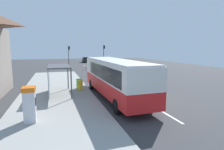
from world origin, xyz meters
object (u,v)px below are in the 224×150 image
object	(u,v)px
bus	(114,76)
traffic_light_far_side	(69,52)
white_van	(99,62)
recycling_bin_green	(79,84)
sedan_near	(86,60)
recycling_bin_yellow	(80,85)
bus_shelter	(55,72)
ticket_machine	(30,104)
traffic_light_near_side	(104,52)

from	to	relation	value
bus	traffic_light_far_side	bearing A→B (deg)	92.50
white_van	recycling_bin_green	world-z (taller)	white_van
bus	recycling_bin_green	size ratio (longest dim) A/B	11.65
sedan_near	recycling_bin_yellow	world-z (taller)	sedan_near
bus	white_van	size ratio (longest dim) A/B	2.12
sedan_near	bus_shelter	bearing A→B (deg)	-102.89
ticket_machine	traffic_light_near_side	xyz separation A→B (m)	(13.30, 34.88, 2.11)
traffic_light_near_side	bus_shelter	distance (m)	31.33
ticket_machine	sedan_near	bearing A→B (deg)	77.07
white_van	recycling_bin_yellow	xyz separation A→B (m)	(-6.40, -19.45, -0.69)
ticket_machine	traffic_light_far_side	xyz separation A→B (m)	(4.71, 35.68, 1.97)
recycling_bin_yellow	bus_shelter	size ratio (longest dim) A/B	0.24
bus	sedan_near	bearing A→B (deg)	84.28
sedan_near	traffic_light_near_side	bearing A→B (deg)	-70.71
traffic_light_far_side	sedan_near	bearing A→B (deg)	57.09
sedan_near	bus_shelter	xyz separation A→B (m)	(-8.71, -38.09, 1.31)
ticket_machine	traffic_light_near_side	size ratio (longest dim) A/B	0.39
bus	traffic_light_near_side	size ratio (longest dim) A/B	2.24
white_van	ticket_machine	world-z (taller)	white_van
sedan_near	recycling_bin_yellow	bearing A→B (deg)	-99.97
ticket_machine	traffic_light_far_side	bearing A→B (deg)	82.48
recycling_bin_green	traffic_light_near_side	world-z (taller)	traffic_light_near_side
sedan_near	traffic_light_near_side	distance (m)	10.00
white_van	recycling_bin_yellow	distance (m)	20.49
ticket_machine	traffic_light_near_side	world-z (taller)	traffic_light_near_side
ticket_machine	recycling_bin_yellow	xyz separation A→B (m)	(3.60, 7.04, -0.52)
sedan_near	traffic_light_near_side	size ratio (longest dim) A/B	0.90
ticket_machine	bus_shelter	bearing A→B (deg)	76.79
sedan_near	recycling_bin_green	xyz separation A→B (m)	(-6.50, -36.28, -0.14)
recycling_bin_green	recycling_bin_yellow	bearing A→B (deg)	-90.00
recycling_bin_yellow	bus	bearing A→B (deg)	-50.96
bus	recycling_bin_yellow	size ratio (longest dim) A/B	11.65
recycling_bin_green	traffic_light_near_side	bearing A→B (deg)	70.33
recycling_bin_yellow	bus_shelter	world-z (taller)	bus_shelter
bus	white_van	bearing A→B (deg)	80.14
white_van	sedan_near	size ratio (longest dim) A/B	1.17
bus	traffic_light_far_side	distance (m)	31.76
ticket_machine	recycling_bin_yellow	distance (m)	7.92
sedan_near	recycling_bin_yellow	xyz separation A→B (m)	(-6.50, -36.98, -0.14)
recycling_bin_yellow	traffic_light_near_side	distance (m)	29.60
recycling_bin_yellow	traffic_light_far_side	size ratio (longest dim) A/B	0.20
traffic_light_near_side	bus_shelter	bearing A→B (deg)	-112.37
sedan_near	recycling_bin_green	distance (m)	36.86
traffic_light_near_side	traffic_light_far_side	bearing A→B (deg)	174.68
bus	recycling_bin_green	xyz separation A→B (m)	(-2.49, 3.77, -1.19)
traffic_light_near_side	white_van	bearing A→B (deg)	-111.47
ticket_machine	white_van	bearing A→B (deg)	69.31
recycling_bin_yellow	traffic_light_far_side	distance (m)	28.77
recycling_bin_yellow	traffic_light_near_side	world-z (taller)	traffic_light_near_side
white_van	traffic_light_near_side	distance (m)	9.22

